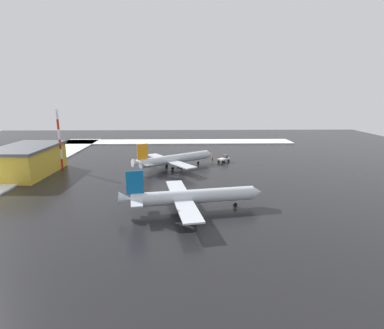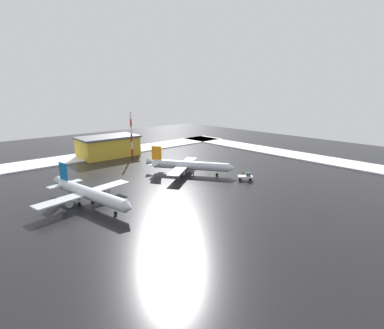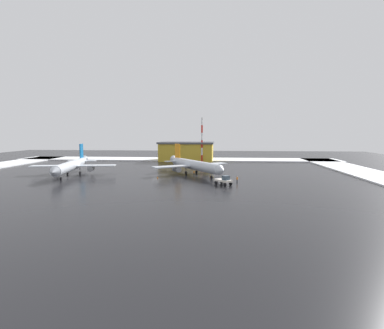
# 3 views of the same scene
# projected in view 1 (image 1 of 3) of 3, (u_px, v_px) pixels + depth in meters

# --- Properties ---
(ground_plane) EXTENTS (240.00, 240.00, 0.00)m
(ground_plane) POSITION_uv_depth(u_px,v_px,m) (173.00, 178.00, 88.69)
(ground_plane) COLOR black
(snow_bank_far) EXTENTS (152.00, 16.00, 0.46)m
(snow_bank_far) POSITION_uv_depth(u_px,v_px,m) (2.00, 178.00, 87.47)
(snow_bank_far) COLOR white
(snow_bank_far) RESTS_ON ground_plane
(snow_bank_left) EXTENTS (14.00, 116.00, 0.46)m
(snow_bank_left) POSITION_uv_depth(u_px,v_px,m) (178.00, 142.00, 153.80)
(snow_bank_left) COLOR white
(snow_bank_left) RESTS_ON ground_plane
(airplane_foreground_jet) EXTENTS (23.46, 27.28, 9.28)m
(airplane_foreground_jet) POSITION_uv_depth(u_px,v_px,m) (174.00, 159.00, 99.81)
(airplane_foreground_jet) COLOR silver
(airplane_foreground_jet) RESTS_ON ground_plane
(airplane_parked_starboard) EXTENTS (26.06, 31.20, 9.29)m
(airplane_parked_starboard) POSITION_uv_depth(u_px,v_px,m) (191.00, 197.00, 63.44)
(airplane_parked_starboard) COLOR silver
(airplane_parked_starboard) RESTS_ON ground_plane
(pushback_tug) EXTENTS (4.74, 4.87, 2.50)m
(pushback_tug) POSITION_uv_depth(u_px,v_px,m) (224.00, 158.00, 109.26)
(pushback_tug) COLOR silver
(pushback_tug) RESTS_ON ground_plane
(ground_crew_by_nose_gear) EXTENTS (0.36, 0.36, 1.71)m
(ground_crew_by_nose_gear) POSITION_uv_depth(u_px,v_px,m) (212.00, 157.00, 112.69)
(ground_crew_by_nose_gear) COLOR black
(ground_crew_by_nose_gear) RESTS_ON ground_plane
(ground_crew_near_tug) EXTENTS (0.36, 0.36, 1.71)m
(ground_crew_near_tug) POSITION_uv_depth(u_px,v_px,m) (182.00, 165.00, 100.48)
(ground_crew_near_tug) COLOR black
(ground_crew_near_tug) RESTS_ON ground_plane
(antenna_mast) EXTENTS (0.70, 0.70, 19.54)m
(antenna_mast) POSITION_uv_depth(u_px,v_px,m) (59.00, 139.00, 97.97)
(antenna_mast) COLOR red
(antenna_mast) RESTS_ON ground_plane
(cargo_hangar) EXTENTS (25.35, 15.60, 8.80)m
(cargo_hangar) POSITION_uv_depth(u_px,v_px,m) (27.00, 160.00, 91.80)
(cargo_hangar) COLOR gold
(cargo_hangar) RESTS_ON ground_plane
(traffic_cone_near_nose) EXTENTS (0.36, 0.36, 0.55)m
(traffic_cone_near_nose) POSITION_uv_depth(u_px,v_px,m) (189.00, 164.00, 105.59)
(traffic_cone_near_nose) COLOR orange
(traffic_cone_near_nose) RESTS_ON ground_plane
(traffic_cone_mid_line) EXTENTS (0.36, 0.36, 0.55)m
(traffic_cone_mid_line) POSITION_uv_depth(u_px,v_px,m) (201.00, 175.00, 90.89)
(traffic_cone_mid_line) COLOR orange
(traffic_cone_mid_line) RESTS_ON ground_plane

